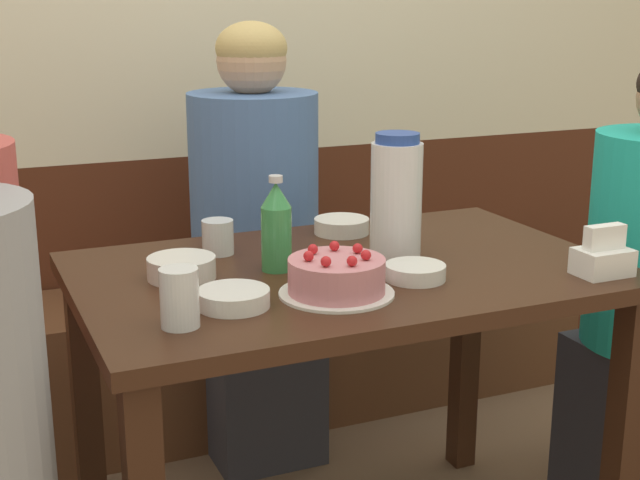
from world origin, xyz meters
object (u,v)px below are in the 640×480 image
water_pitcher (396,197)px  napkin_holder (603,257)px  soju_bottle (276,226)px  bowl_sauce_shallow (182,268)px  bench_seat (231,354)px  person_pale_blue_shirt (255,254)px  glass_tumbler_short (218,237)px  glass_water_tall (179,298)px  birthday_cake (337,277)px  bowl_soup_white (415,272)px  bowl_rice_small (342,226)px  bowl_side_dish (234,298)px

water_pitcher → napkin_holder: size_ratio=2.47×
soju_bottle → napkin_holder: soju_bottle is taller
soju_bottle → bowl_sauce_shallow: size_ratio=1.45×
bench_seat → person_pale_blue_shirt: bearing=-86.1°
water_pitcher → glass_tumbler_short: water_pitcher is taller
glass_water_tall → water_pitcher: bearing=23.9°
birthday_cake → water_pitcher: bearing=40.2°
bench_seat → water_pitcher: bearing=-80.4°
bowl_sauce_shallow → bowl_soup_white: bearing=-24.5°
soju_bottle → bowl_rice_small: bearing=41.3°
bowl_sauce_shallow → glass_water_tall: glass_water_tall is taller
bowl_sauce_shallow → napkin_holder: bearing=-21.9°
bowl_side_dish → glass_water_tall: glass_water_tall is taller
person_pale_blue_shirt → bowl_rice_small: bearing=14.5°
bench_seat → bowl_side_dish: (-0.30, -0.98, 0.53)m
glass_tumbler_short → bench_seat: bearing=70.8°
birthday_cake → water_pitcher: 0.32m
bowl_soup_white → birthday_cake: bearing=-172.5°
soju_bottle → bowl_rice_small: 0.34m
person_pale_blue_shirt → bowl_side_dish: bearing=-22.0°
napkin_holder → glass_tumbler_short: napkin_holder is taller
napkin_holder → bowl_side_dish: (-0.75, 0.11, -0.02)m
birthday_cake → glass_water_tall: 0.32m
napkin_holder → bowl_soup_white: napkin_holder is taller
soju_bottle → glass_water_tall: size_ratio=1.92×
napkin_holder → person_pale_blue_shirt: bearing=116.6°
glass_tumbler_short → water_pitcher: bearing=-25.5°
bowl_rice_small → glass_water_tall: 0.70m
bowl_soup_white → glass_water_tall: glass_water_tall is taller
soju_bottle → glass_tumbler_short: soju_bottle is taller
birthday_cake → bowl_soup_white: 0.19m
water_pitcher → birthday_cake: bearing=-139.8°
bench_seat → bowl_rice_small: 0.79m
napkin_holder → water_pitcher: bearing=137.5°
birthday_cake → water_pitcher: (0.23, 0.19, 0.10)m
napkin_holder → glass_tumbler_short: bearing=145.5°
water_pitcher → person_pale_blue_shirt: 0.66m
water_pitcher → glass_tumbler_short: size_ratio=3.54×
bench_seat → bowl_soup_white: size_ratio=19.22×
bench_seat → soju_bottle: bearing=-100.2°
bowl_sauce_shallow → glass_tumbler_short: bearing=49.8°
bench_seat → water_pitcher: size_ratio=8.68×
soju_bottle → glass_water_tall: bearing=-137.9°
bowl_soup_white → soju_bottle: bearing=143.4°
bowl_soup_white → bowl_sauce_shallow: bowl_sauce_shallow is taller
napkin_holder → bowl_side_dish: bearing=171.5°
water_pitcher → bowl_side_dish: water_pitcher is taller
napkin_holder → person_pale_blue_shirt: 1.00m
soju_bottle → bench_seat: bearing=79.8°
glass_water_tall → bowl_sauce_shallow: bearing=74.6°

